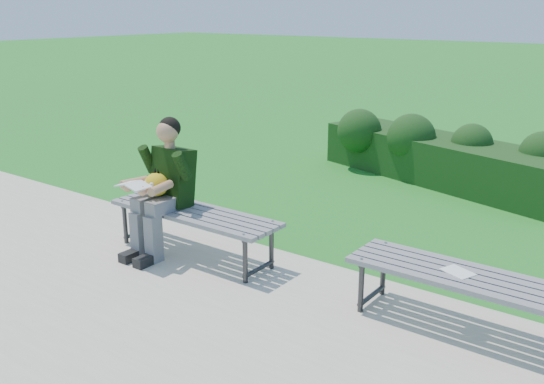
{
  "coord_description": "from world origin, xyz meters",
  "views": [
    {
      "loc": [
        3.26,
        -4.52,
        2.32
      ],
      "look_at": [
        0.15,
        -0.32,
        0.72
      ],
      "focal_mm": 40.0,
      "sensor_mm": 36.0,
      "label": 1
    }
  ],
  "objects_px": {
    "hedge": "(441,154)",
    "paper_sheet": "(458,272)",
    "bench_left": "(194,216)",
    "seated_boy": "(163,183)",
    "bench_right": "(471,283)"
  },
  "relations": [
    {
      "from": "hedge",
      "to": "paper_sheet",
      "type": "distance_m",
      "value": 4.19
    },
    {
      "from": "bench_left",
      "to": "seated_boy",
      "type": "distance_m",
      "value": 0.43
    },
    {
      "from": "hedge",
      "to": "bench_right",
      "type": "bearing_deg",
      "value": -65.57
    },
    {
      "from": "seated_boy",
      "to": "paper_sheet",
      "type": "height_order",
      "value": "seated_boy"
    },
    {
      "from": "bench_right",
      "to": "paper_sheet",
      "type": "height_order",
      "value": "bench_right"
    },
    {
      "from": "bench_left",
      "to": "paper_sheet",
      "type": "height_order",
      "value": "bench_left"
    },
    {
      "from": "bench_right",
      "to": "seated_boy",
      "type": "bearing_deg",
      "value": -175.61
    },
    {
      "from": "seated_boy",
      "to": "hedge",
      "type": "bearing_deg",
      "value": 74.02
    },
    {
      "from": "seated_boy",
      "to": "paper_sheet",
      "type": "xyz_separation_m",
      "value": [
        2.82,
        0.22,
        -0.24
      ]
    },
    {
      "from": "paper_sheet",
      "to": "bench_left",
      "type": "bearing_deg",
      "value": -177.03
    },
    {
      "from": "bench_right",
      "to": "paper_sheet",
      "type": "xyz_separation_m",
      "value": [
        -0.1,
        0.0,
        0.06
      ]
    },
    {
      "from": "hedge",
      "to": "bench_left",
      "type": "bearing_deg",
      "value": -102.28
    },
    {
      "from": "bench_left",
      "to": "bench_right",
      "type": "height_order",
      "value": "same"
    },
    {
      "from": "bench_right",
      "to": "seated_boy",
      "type": "xyz_separation_m",
      "value": [
        -2.92,
        -0.22,
        0.3
      ]
    },
    {
      "from": "hedge",
      "to": "paper_sheet",
      "type": "bearing_deg",
      "value": -66.82
    }
  ]
}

